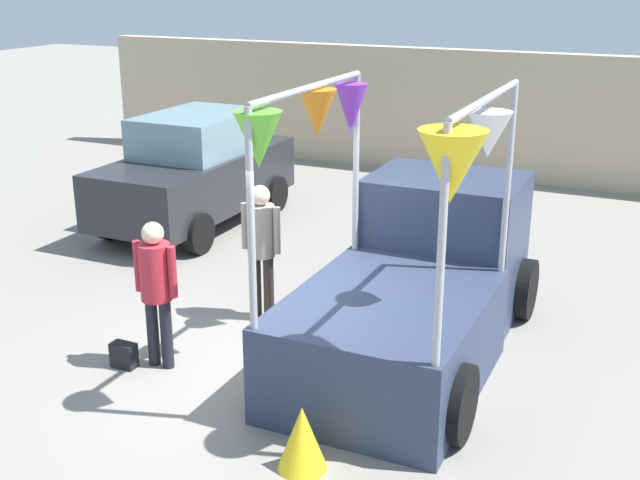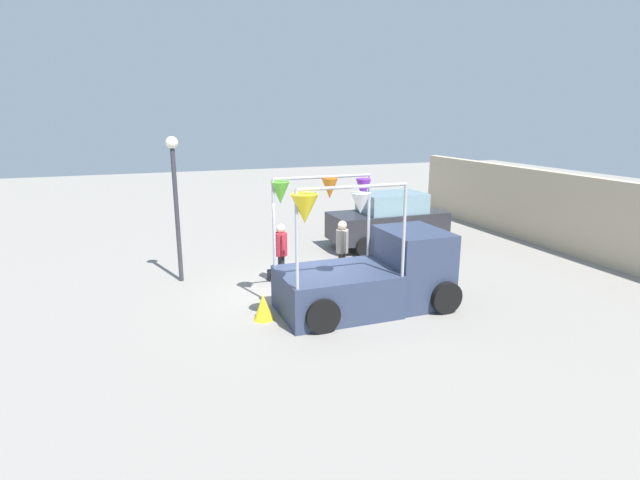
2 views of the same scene
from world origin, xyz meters
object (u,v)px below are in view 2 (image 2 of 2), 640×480
object	(u,v)px
parked_car	(388,220)
person_vendor	(342,245)
street_lamp	(175,189)
person_customer	(281,248)
folded_kite_bundle_sunflower	(263,307)
handbag	(271,275)
vendor_truck	(376,272)

from	to	relation	value
parked_car	person_vendor	world-z (taller)	parked_car
parked_car	street_lamp	xyz separation A→B (m)	(1.30, -7.11, 1.62)
person_customer	folded_kite_bundle_sunflower	distance (m)	2.59
handbag	folded_kite_bundle_sunflower	world-z (taller)	folded_kite_bundle_sunflower
parked_car	person_vendor	size ratio (longest dim) A/B	2.35
person_customer	street_lamp	size ratio (longest dim) A/B	0.42
person_vendor	street_lamp	xyz separation A→B (m)	(-1.56, -4.17, 1.54)
folded_kite_bundle_sunflower	vendor_truck	bearing A→B (deg)	86.90
vendor_truck	handbag	size ratio (longest dim) A/B	14.73
person_customer	handbag	world-z (taller)	person_customer
person_customer	vendor_truck	bearing A→B (deg)	34.41
street_lamp	parked_car	bearing A→B (deg)	100.34
vendor_truck	street_lamp	distance (m)	5.77
parked_car	handbag	world-z (taller)	parked_car
vendor_truck	street_lamp	world-z (taller)	street_lamp
parked_car	person_customer	world-z (taller)	parked_car
parked_car	person_vendor	distance (m)	4.11
person_vendor	handbag	size ratio (longest dim) A/B	6.08
handbag	folded_kite_bundle_sunflower	distance (m)	2.75
vendor_truck	parked_car	bearing A→B (deg)	149.04
person_vendor	parked_car	bearing A→B (deg)	134.16
person_customer	street_lamp	distance (m)	3.21
person_vendor	handbag	xyz separation A→B (m)	(-0.74, -1.82, -0.89)
parked_car	handbag	bearing A→B (deg)	-65.98
vendor_truck	person_customer	bearing A→B (deg)	-145.59
vendor_truck	person_vendor	world-z (taller)	vendor_truck
parked_car	handbag	distance (m)	5.28
vendor_truck	street_lamp	bearing A→B (deg)	-130.48
person_customer	person_vendor	xyz separation A→B (m)	(0.39, 1.62, 0.03)
person_vendor	street_lamp	world-z (taller)	street_lamp
handbag	vendor_truck	bearing A→B (deg)	33.84
person_vendor	street_lamp	distance (m)	4.71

